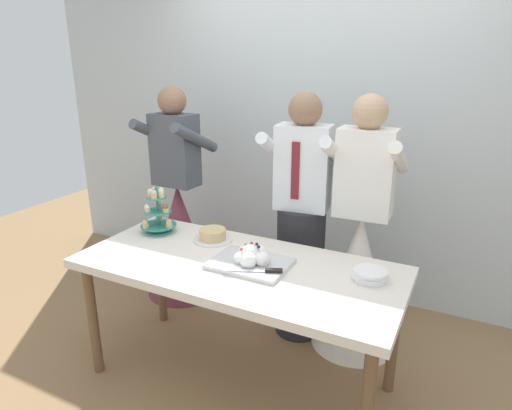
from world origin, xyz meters
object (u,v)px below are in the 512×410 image
Objects in this scene: person_groom at (301,233)px; person_guest at (179,226)px; round_cake at (213,235)px; cupcake_stand at (158,213)px; person_bride at (358,265)px; plate_stack at (370,275)px; dessert_table at (238,275)px; main_cake_tray at (251,259)px.

person_groom is 1.00× the size of person_guest.
cupcake_stand is at bearing -174.71° from round_cake.
person_bride is at bearing 4.67° from person_groom.
person_bride is (-0.18, 0.54, -0.22)m from plate_stack.
cupcake_stand is 0.18× the size of person_guest.
cupcake_stand is (-0.69, 0.18, 0.20)m from dessert_table.
person_groom and person_bride have the same top height.
main_cake_tray is at bearing -28.99° from round_cake.
person_bride is at bearing -2.18° from person_guest.
cupcake_stand is 0.18× the size of person_bride.
person_guest is at bearing 144.59° from main_cake_tray.
person_guest is (-1.02, 0.72, -0.23)m from main_cake_tray.
dessert_table is 1.08× the size of person_bride.
person_bride reaches higher than plate_stack.
main_cake_tray is at bearing -93.98° from person_groom.
person_groom reaches higher than plate_stack.
round_cake reaches higher than plate_stack.
person_bride is 1.45m from person_guest.
dessert_table is at bearing -174.53° from main_cake_tray.
person_groom is at bearing -175.33° from person_bride.
cupcake_stand is 0.72× the size of main_cake_tray.
cupcake_stand is 1.38m from plate_stack.
round_cake is 0.14× the size of person_guest.
person_bride is (0.80, 0.46, -0.23)m from round_cake.
person_groom is (0.42, 0.43, -0.06)m from round_cake.
round_cake is at bearing 144.07° from dessert_table.
round_cake is 0.14× the size of person_groom.
main_cake_tray is at bearing 5.47° from dessert_table.
round_cake is at bearing 5.29° from cupcake_stand.
person_groom is at bearing -4.67° from person_guest.
main_cake_tray is (0.76, -0.17, -0.09)m from cupcake_stand.
plate_stack is at bearing -1.73° from cupcake_stand.
main_cake_tray is at bearing -168.08° from plate_stack.
dessert_table is 0.38m from round_cake.
cupcake_stand is at bearing -157.36° from person_bride.
person_guest is (-0.94, 0.73, -0.12)m from dessert_table.
dessert_table is at bearing -14.60° from cupcake_stand.
person_bride reaches higher than main_cake_tray.
person_bride is at bearing 22.64° from cupcake_stand.
cupcake_stand is at bearing -65.21° from person_guest.
main_cake_tray is 0.63m from plate_stack.
main_cake_tray is 1.77× the size of round_cake.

